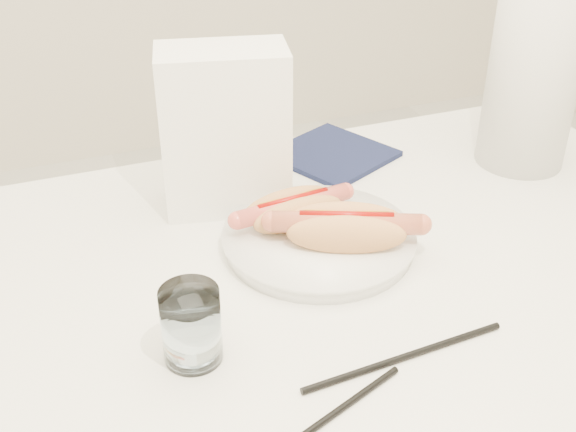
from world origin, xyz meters
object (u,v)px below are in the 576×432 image
object	(u,v)px
hotdog_left	(293,210)
paper_towel_roll	(534,70)
water_glass	(191,325)
napkin_box	(225,130)
hotdog_right	(346,228)
table	(312,329)
plate	(319,241)

from	to	relation	value
hotdog_left	paper_towel_roll	xyz separation A→B (m)	(0.41, 0.07, 0.11)
water_glass	napkin_box	world-z (taller)	napkin_box
hotdog_left	napkin_box	world-z (taller)	napkin_box
hotdog_right	water_glass	size ratio (longest dim) A/B	2.09
hotdog_right	napkin_box	xyz separation A→B (m)	(-0.10, 0.18, 0.07)
table	plate	distance (m)	0.11
plate	napkin_box	xyz separation A→B (m)	(-0.07, 0.15, 0.10)
plate	hotdog_left	bearing A→B (deg)	119.10
hotdog_left	hotdog_right	bearing A→B (deg)	-64.79
hotdog_left	hotdog_right	xyz separation A→B (m)	(0.04, -0.07, 0.00)
hotdog_left	water_glass	xyz separation A→B (m)	(-0.18, -0.18, 0.00)
table	hotdog_left	bearing A→B (deg)	79.74
paper_towel_roll	hotdog_left	bearing A→B (deg)	-169.81
hotdog_left	plate	bearing A→B (deg)	-67.36
plate	hotdog_left	size ratio (longest dim) A/B	1.49
paper_towel_roll	water_glass	bearing A→B (deg)	-156.98
water_glass	napkin_box	distance (m)	0.33
hotdog_right	hotdog_left	bearing A→B (deg)	145.18
hotdog_left	napkin_box	distance (m)	0.14
table	hotdog_right	distance (m)	0.13
plate	paper_towel_roll	size ratio (longest dim) A/B	0.79
hotdog_left	water_glass	bearing A→B (deg)	-142.00
water_glass	plate	bearing A→B (deg)	34.82
plate	hotdog_right	bearing A→B (deg)	-55.49
table	plate	size ratio (longest dim) A/B	5.03
table	water_glass	bearing A→B (deg)	-159.31
water_glass	table	bearing A→B (deg)	20.69
table	water_glass	world-z (taller)	water_glass
plate	paper_towel_roll	xyz separation A→B (m)	(0.39, 0.11, 0.14)
table	hotdog_right	world-z (taller)	hotdog_right
table	paper_towel_roll	xyz separation A→B (m)	(0.43, 0.19, 0.21)
table	plate	bearing A→B (deg)	62.32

